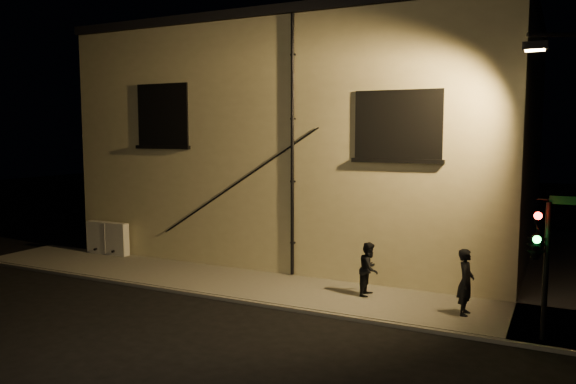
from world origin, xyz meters
The scene contains 7 objects.
ground centered at (0.00, 0.00, 0.00)m, with size 90.00×90.00×0.00m, color black.
sidewalk centered at (1.22, 4.39, 0.06)m, with size 21.00×16.00×0.12m.
building centered at (-3.00, 8.99, 4.40)m, with size 16.20×12.23×8.80m.
utility_cabinet centered at (-9.57, 2.70, 0.74)m, with size 1.88×0.32×1.23m, color silver.
pedestrian_a centered at (3.90, 1.33, 0.97)m, with size 0.62×0.41×1.71m, color black.
pedestrian_b centered at (1.15, 1.88, 0.89)m, with size 0.75×0.58×1.54m, color black.
traffic_signal centered at (5.55, 0.19, 2.31)m, with size 1.22×1.92×3.27m.
Camera 1 is at (6.04, -13.20, 4.77)m, focal length 35.00 mm.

